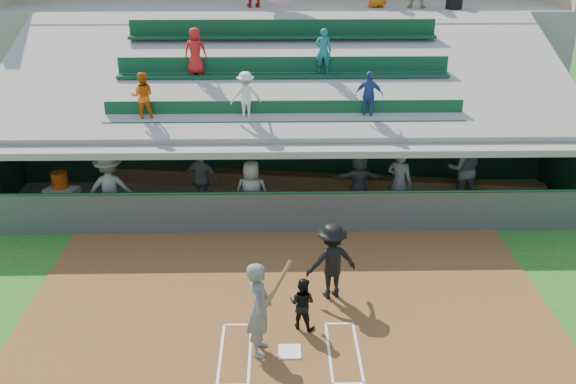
{
  "coord_description": "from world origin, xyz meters",
  "views": [
    {
      "loc": [
        -0.22,
        -9.88,
        7.68
      ],
      "look_at": [
        0.04,
        3.5,
        1.8
      ],
      "focal_mm": 40.0,
      "sensor_mm": 36.0,
      "label": 1
    }
  ],
  "objects_px": {
    "white_table": "(63,200)",
    "water_cooler": "(60,180)",
    "home_plate": "(290,352)",
    "catcher": "(302,303)",
    "batter_at_plate": "(259,309)"
  },
  "relations": [
    {
      "from": "catcher",
      "to": "water_cooler",
      "type": "relative_size",
      "value": 2.55
    },
    {
      "from": "home_plate",
      "to": "batter_at_plate",
      "type": "distance_m",
      "value": 1.09
    },
    {
      "from": "white_table",
      "to": "catcher",
      "type": "bearing_deg",
      "value": -20.22
    },
    {
      "from": "white_table",
      "to": "water_cooler",
      "type": "distance_m",
      "value": 0.58
    },
    {
      "from": "home_plate",
      "to": "white_table",
      "type": "distance_m",
      "value": 8.74
    },
    {
      "from": "batter_at_plate",
      "to": "white_table",
      "type": "bearing_deg",
      "value": 131.8
    },
    {
      "from": "water_cooler",
      "to": "home_plate",
      "type": "bearing_deg",
      "value": -45.9
    },
    {
      "from": "white_table",
      "to": "water_cooler",
      "type": "height_order",
      "value": "water_cooler"
    },
    {
      "from": "home_plate",
      "to": "catcher",
      "type": "relative_size",
      "value": 0.39
    },
    {
      "from": "catcher",
      "to": "white_table",
      "type": "distance_m",
      "value": 8.38
    },
    {
      "from": "batter_at_plate",
      "to": "water_cooler",
      "type": "relative_size",
      "value": 4.47
    },
    {
      "from": "water_cooler",
      "to": "catcher",
      "type": "bearing_deg",
      "value": -40.79
    },
    {
      "from": "home_plate",
      "to": "catcher",
      "type": "distance_m",
      "value": 1.01
    },
    {
      "from": "catcher",
      "to": "water_cooler",
      "type": "distance_m",
      "value": 8.46
    },
    {
      "from": "catcher",
      "to": "white_table",
      "type": "bearing_deg",
      "value": -16.47
    }
  ]
}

